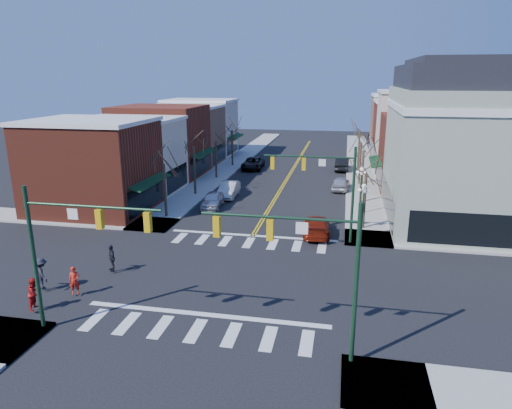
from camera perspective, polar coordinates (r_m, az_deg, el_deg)
The scene contains 36 objects.
ground at distance 28.43m, azimuth -3.56°, elevation -9.10°, with size 160.00×160.00×0.00m, color black.
sidewalk_left at distance 48.95m, azimuth -7.60°, elevation 1.60°, with size 3.50×70.00×0.15m, color #9E9B93.
sidewalk_right at distance 46.51m, azimuth 13.30°, elevation 0.55°, with size 3.50×70.00×0.15m, color #9E9B93.
bldg_left_brick_a at distance 43.58m, azimuth -19.75°, elevation 4.34°, with size 10.00×8.50×8.00m, color maroon.
bldg_left_stucco_a at distance 50.32m, azimuth -15.28°, elevation 5.84°, with size 10.00×7.00×7.50m, color beige.
bldg_left_brick_b at distance 57.43m, azimuth -11.81°, elevation 7.74°, with size 10.00×9.00×8.50m, color maroon.
bldg_left_tan at distance 65.09m, azimuth -8.98°, elevation 8.48°, with size 10.00×7.50×7.80m, color #977053.
bldg_left_stucco_b at distance 72.35m, azimuth -6.89°, elevation 9.43°, with size 10.00×8.00×8.20m, color beige.
bldg_right_brick_a at distance 52.04m, azimuth 20.86°, elevation 5.96°, with size 10.00×8.50×8.00m, color maroon.
bldg_right_stucco at distance 59.49m, azimuth 19.78°, elevation 8.15°, with size 10.00×7.00×10.00m, color beige.
bldg_right_brick_b at distance 66.95m, azimuth 18.83°, elevation 8.34°, with size 10.00×8.00×8.50m, color maroon.
bldg_right_tan at distance 74.82m, azimuth 18.08°, elevation 9.29°, with size 10.00×8.00×9.00m, color #977053.
victorian_corner at distance 40.97m, azimuth 25.09°, elevation 6.88°, with size 12.25×14.25×13.30m.
traffic_mast_near_left at distance 22.55m, azimuth -22.51°, elevation -4.19°, with size 6.60×0.28×7.20m.
traffic_mast_near_right at distance 18.99m, azimuth 6.92°, elevation -6.74°, with size 6.60×0.28×7.20m.
traffic_mast_far_right at distance 33.14m, azimuth 8.91°, elevation 2.97°, with size 6.60×0.28×7.20m.
lamppost_corner at distance 34.64m, azimuth 13.26°, elevation 0.32°, with size 0.36×0.36×4.33m.
lamppost_midblock at distance 40.95m, azimuth 13.00°, elevation 2.69°, with size 0.36×0.36×4.33m.
tree_left_a at distance 40.11m, azimuth -11.31°, elevation 1.67°, with size 0.24×0.24×4.76m, color #382B21.
tree_left_b at distance 47.38m, azimuth -7.68°, elevation 4.16°, with size 0.24×0.24×5.04m, color #382B21.
tree_left_c at distance 54.92m, azimuth -5.01°, elevation 5.57°, with size 0.24×0.24×4.55m, color #382B21.
tree_left_d at distance 62.51m, azimuth -2.99°, elevation 7.01°, with size 0.24×0.24×4.90m, color #382B21.
tree_right_a at distance 37.23m, azimuth 13.39°, elevation 0.34°, with size 0.24×0.24×4.62m, color #382B21.
tree_right_b at distance 44.94m, azimuth 13.10°, elevation 3.34°, with size 0.24×0.24×5.18m, color #382B21.
tree_right_c at distance 52.81m, azimuth 12.86°, elevation 4.98°, with size 0.24×0.24×4.83m, color #382B21.
tree_right_d at distance 60.69m, azimuth 12.69°, elevation 6.42°, with size 0.24×0.24×4.97m, color #382B21.
car_left_near at distance 42.99m, azimuth -5.46°, elevation 0.57°, with size 1.70×4.23×1.44m, color silver.
car_left_mid at distance 46.69m, azimuth -3.44°, elevation 1.89°, with size 1.62×4.66×1.53m, color silver.
car_left_far at distance 60.82m, azimuth -0.39°, elevation 5.17°, with size 2.52×5.47×1.52m, color black.
car_right_near at distance 35.84m, azimuth 7.57°, elevation -2.59°, with size 2.06×5.06×1.47m, color maroon.
car_right_mid at distance 50.25m, azimuth 10.54°, elevation 2.62°, with size 1.75×4.36×1.49m, color silver.
car_right_far at distance 60.96m, azimuth 10.72°, elevation 4.97°, with size 1.72×4.93×1.62m, color black.
pedestrian_red_a at distance 27.67m, azimuth -21.75°, elevation -8.82°, with size 0.59×0.39×1.61m, color red.
pedestrian_red_b at distance 26.83m, azimuth -25.93°, elevation -9.97°, with size 0.84×0.65×1.72m, color #B01212.
pedestrian_dark_a at distance 30.05m, azimuth -17.61°, elevation -6.37°, with size 0.99×0.41×1.69m, color #22222A.
pedestrian_dark_b at distance 28.98m, azimuth -25.19°, elevation -7.84°, with size 1.20×0.69×1.86m, color black.
Camera 1 is at (6.67, -24.92, 11.94)m, focal length 32.00 mm.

